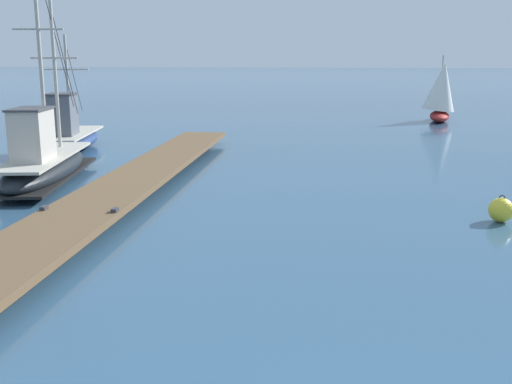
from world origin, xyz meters
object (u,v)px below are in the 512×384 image
fishing_boat_1 (43,162)px  fishing_boat_2 (68,135)px  mooring_buoy (501,210)px  distant_sailboat (441,93)px

fishing_boat_1 → fishing_boat_2: 6.67m
fishing_boat_1 → mooring_buoy: 12.66m
distant_sailboat → fishing_boat_1: bearing=-126.6°
fishing_boat_2 → distant_sailboat: 21.34m
mooring_buoy → distant_sailboat: 22.41m
fishing_boat_1 → distant_sailboat: 24.46m
fishing_boat_2 → mooring_buoy: size_ratio=8.98×
mooring_buoy → fishing_boat_2: bearing=148.2°
mooring_buoy → distant_sailboat: distant_sailboat is taller
fishing_boat_1 → distant_sailboat: bearing=53.4°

